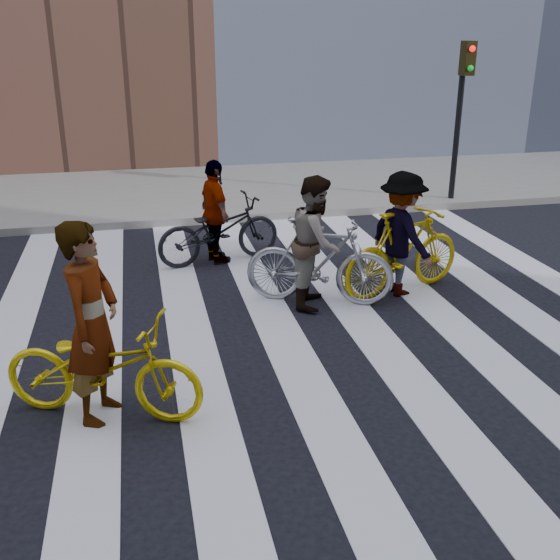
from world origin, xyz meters
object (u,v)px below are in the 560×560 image
object	(u,v)px
rider_left	(92,323)
rider_right	(401,234)
bike_dark_rear	(219,230)
bike_yellow_right	(403,252)
bike_silver_mid	(319,261)
rider_rear	(215,212)
bike_yellow_left	(102,367)
rider_mid	(316,242)
traffic_signal	(462,96)

from	to	relation	value
rider_left	rider_right	size ratio (longest dim) A/B	1.13
bike_dark_rear	bike_yellow_right	bearing A→B (deg)	-142.06
bike_silver_mid	rider_rear	size ratio (longest dim) A/B	1.21
bike_yellow_right	bike_dark_rear	size ratio (longest dim) A/B	1.00
bike_yellow_right	rider_rear	size ratio (longest dim) A/B	1.22
bike_yellow_right	rider_right	xyz separation A→B (m)	(-0.05, 0.00, 0.26)
rider_right	rider_left	bearing A→B (deg)	101.85
bike_yellow_right	rider_right	distance (m)	0.27
rider_left	rider_right	distance (m)	4.69
rider_right	rider_rear	bearing A→B (deg)	32.89
bike_yellow_right	rider_left	world-z (taller)	rider_left
rider_right	rider_rear	distance (m)	3.02
bike_dark_rear	bike_silver_mid	bearing A→B (deg)	-164.56
rider_left	rider_right	xyz separation A→B (m)	(4.04, 2.37, -0.11)
bike_silver_mid	rider_right	bearing A→B (deg)	-62.24
bike_yellow_left	bike_yellow_right	xyz separation A→B (m)	(4.04, 2.37, 0.09)
bike_yellow_left	bike_silver_mid	distance (m)	3.58
rider_right	rider_mid	bearing A→B (deg)	76.61
rider_left	rider_right	bearing A→B (deg)	-37.45
bike_silver_mid	rider_left	world-z (taller)	rider_left
bike_yellow_right	bike_dark_rear	world-z (taller)	bike_yellow_right
bike_yellow_right	rider_mid	distance (m)	1.34
bike_yellow_left	bike_dark_rear	world-z (taller)	bike_dark_rear
traffic_signal	rider_left	xyz separation A→B (m)	(-7.06, -6.77, -1.29)
rider_left	rider_rear	xyz separation A→B (m)	(1.68, 4.25, -0.16)
bike_silver_mid	bike_yellow_right	size ratio (longest dim) A/B	0.99
bike_dark_rear	rider_rear	bearing A→B (deg)	76.45
bike_yellow_left	rider_left	size ratio (longest dim) A/B	1.01
bike_dark_rear	bike_yellow_left	bearing A→B (deg)	144.93
bike_dark_rear	rider_right	distance (m)	3.00
rider_right	bike_silver_mid	bearing A→B (deg)	76.82
bike_dark_rear	rider_right	xyz separation A→B (m)	(2.31, -1.88, 0.34)
rider_left	traffic_signal	bearing A→B (deg)	-24.07
bike_yellow_left	rider_rear	world-z (taller)	rider_rear
bike_silver_mid	bike_yellow_right	world-z (taller)	bike_yellow_right
traffic_signal	rider_mid	bearing A→B (deg)	-133.44
bike_yellow_right	rider_left	size ratio (longest dim) A/B	1.03
rider_right	bike_dark_rear	bearing A→B (deg)	32.29
traffic_signal	rider_right	world-z (taller)	traffic_signal
bike_yellow_left	rider_right	xyz separation A→B (m)	(3.99, 2.37, 0.35)
bike_silver_mid	bike_yellow_right	distance (m)	1.26
traffic_signal	bike_yellow_right	bearing A→B (deg)	-124.01
bike_dark_rear	rider_left	size ratio (longest dim) A/B	1.03
bike_yellow_left	bike_silver_mid	size ratio (longest dim) A/B	0.99
traffic_signal	bike_yellow_right	world-z (taller)	traffic_signal
bike_yellow_left	rider_left	bearing A→B (deg)	112.10
rider_rear	rider_left	bearing A→B (deg)	144.93
rider_rear	bike_silver_mid	bearing A→B (deg)	-163.48
rider_mid	rider_right	size ratio (longest dim) A/B	1.02
bike_yellow_left	rider_left	distance (m)	0.47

